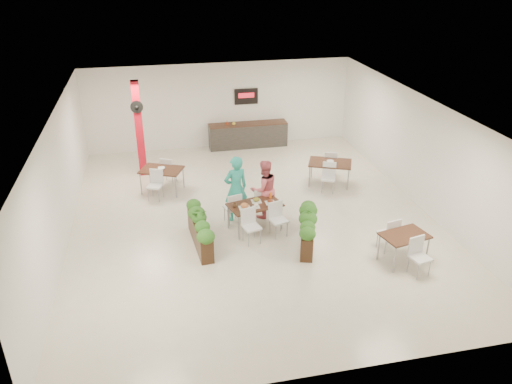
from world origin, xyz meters
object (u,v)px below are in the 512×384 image
diner_man (236,189)px  red_column (139,128)px  side_table_b (330,165)px  side_table_a (162,173)px  diner_woman (264,189)px  side_table_c (404,239)px  planter_right (308,226)px  service_counter (248,134)px  main_table (255,208)px  planter_left (200,227)px

diner_man → red_column: bearing=-70.6°
red_column → side_table_b: (5.91, -2.06, -1.00)m
side_table_a → side_table_b: same height
diner_man → diner_woman: bearing=165.5°
side_table_c → red_column: bearing=120.0°
planter_right → side_table_a: 5.30m
red_column → service_counter: 4.56m
main_table → side_table_c: 3.93m
service_counter → side_table_b: size_ratio=1.81×
planter_left → planter_right: (2.71, -0.51, -0.02)m
diner_woman → planter_right: bearing=100.1°
service_counter → diner_woman: service_counter is taller
main_table → side_table_a: same height
diner_woman → side_table_a: (-2.75, 2.29, -0.22)m
service_counter → main_table: bearing=-99.7°
diner_woman → side_table_a: size_ratio=1.04×
diner_man → diner_woman: size_ratio=1.11×
diner_man → diner_woman: diner_man is taller
diner_man → side_table_b: 3.80m
planter_left → planter_right: planter_left is taller
main_table → diner_woman: (0.41, 0.66, 0.22)m
diner_woman → diner_man: bearing=-14.5°
service_counter → planter_right: service_counter is taller
diner_woman → planter_left: diner_woman is taller
main_table → diner_man: bearing=120.8°
main_table → diner_man: (-0.39, 0.66, 0.32)m
diner_woman → side_table_c: bearing=118.7°
side_table_b → side_table_c: same height
planter_left → side_table_a: bearing=103.1°
diner_woman → side_table_c: 4.07m
service_counter → planter_left: 7.28m
planter_left → side_table_c: planter_left is taller
planter_right → main_table: bearing=139.1°
service_counter → diner_man: size_ratio=1.58×
side_table_a → main_table: bearing=-27.9°
diner_woman → main_table: bearing=43.6°
red_column → side_table_c: red_column is taller
main_table → planter_left: bearing=-161.9°
side_table_a → side_table_b: (5.32, -0.57, 0.01)m
planter_right → side_table_b: size_ratio=1.12×
red_column → side_table_a: (0.58, -1.48, -1.01)m
side_table_a → side_table_c: same height
side_table_a → service_counter: bearing=68.0°
red_column → diner_man: red_column is taller
main_table → side_table_b: same height
diner_woman → planter_left: 2.29m
diner_man → side_table_c: size_ratio=1.14×
diner_woman → side_table_b: 3.10m
diner_man → planter_right: bearing=118.6°
diner_woman → side_table_c: (2.78, -2.96, -0.24)m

